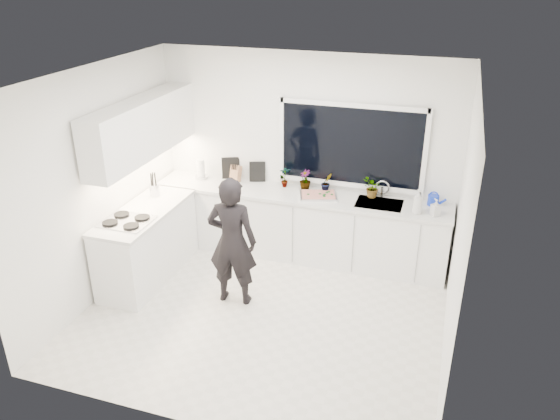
% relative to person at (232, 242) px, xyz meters
% --- Properties ---
extents(floor, '(4.00, 3.50, 0.02)m').
position_rel_person_xyz_m(floor, '(0.42, -0.16, -0.79)').
color(floor, beige).
rests_on(floor, ground).
extents(wall_back, '(4.00, 0.02, 2.70)m').
position_rel_person_xyz_m(wall_back, '(0.42, 1.60, 0.57)').
color(wall_back, white).
rests_on(wall_back, ground).
extents(wall_left, '(0.02, 3.50, 2.70)m').
position_rel_person_xyz_m(wall_left, '(-1.59, -0.16, 0.57)').
color(wall_left, white).
rests_on(wall_left, ground).
extents(wall_right, '(0.02, 3.50, 2.70)m').
position_rel_person_xyz_m(wall_right, '(2.43, -0.16, 0.57)').
color(wall_right, white).
rests_on(wall_right, ground).
extents(ceiling, '(4.00, 3.50, 0.02)m').
position_rel_person_xyz_m(ceiling, '(0.42, -0.16, 1.93)').
color(ceiling, white).
rests_on(ceiling, wall_back).
extents(window, '(1.80, 0.02, 1.00)m').
position_rel_person_xyz_m(window, '(1.02, 1.56, 0.77)').
color(window, black).
rests_on(window, wall_back).
extents(base_cabinets_back, '(3.92, 0.58, 0.88)m').
position_rel_person_xyz_m(base_cabinets_back, '(0.42, 1.29, -0.34)').
color(base_cabinets_back, white).
rests_on(base_cabinets_back, floor).
extents(base_cabinets_left, '(0.58, 1.60, 0.88)m').
position_rel_person_xyz_m(base_cabinets_left, '(-1.25, 0.19, -0.34)').
color(base_cabinets_left, white).
rests_on(base_cabinets_left, floor).
extents(countertop_back, '(3.94, 0.62, 0.04)m').
position_rel_person_xyz_m(countertop_back, '(0.42, 1.28, 0.12)').
color(countertop_back, silver).
rests_on(countertop_back, base_cabinets_back).
extents(countertop_left, '(0.62, 1.60, 0.04)m').
position_rel_person_xyz_m(countertop_left, '(-1.25, 0.19, 0.12)').
color(countertop_left, silver).
rests_on(countertop_left, base_cabinets_left).
extents(upper_cabinets, '(0.34, 2.10, 0.70)m').
position_rel_person_xyz_m(upper_cabinets, '(-1.37, 0.54, 1.07)').
color(upper_cabinets, white).
rests_on(upper_cabinets, wall_left).
extents(sink, '(0.58, 0.42, 0.14)m').
position_rel_person_xyz_m(sink, '(1.47, 1.29, 0.09)').
color(sink, silver).
rests_on(sink, countertop_back).
extents(faucet, '(0.03, 0.03, 0.22)m').
position_rel_person_xyz_m(faucet, '(1.47, 1.49, 0.25)').
color(faucet, silver).
rests_on(faucet, countertop_back).
extents(stovetop, '(0.56, 0.48, 0.03)m').
position_rel_person_xyz_m(stovetop, '(-1.27, -0.16, 0.15)').
color(stovetop, black).
rests_on(stovetop, countertop_left).
extents(person, '(0.61, 0.43, 1.57)m').
position_rel_person_xyz_m(person, '(0.00, 0.00, 0.00)').
color(person, black).
rests_on(person, floor).
extents(pizza_tray, '(0.55, 0.47, 0.03)m').
position_rel_person_xyz_m(pizza_tray, '(0.69, 1.26, 0.15)').
color(pizza_tray, silver).
rests_on(pizza_tray, countertop_back).
extents(pizza, '(0.50, 0.42, 0.01)m').
position_rel_person_xyz_m(pizza, '(0.69, 1.26, 0.17)').
color(pizza, '#B31719').
rests_on(pizza, pizza_tray).
extents(watering_can, '(0.15, 0.15, 0.13)m').
position_rel_person_xyz_m(watering_can, '(2.12, 1.45, 0.20)').
color(watering_can, blue).
rests_on(watering_can, countertop_back).
extents(paper_towel_roll, '(0.14, 0.14, 0.26)m').
position_rel_person_xyz_m(paper_towel_roll, '(-1.04, 1.39, 0.27)').
color(paper_towel_roll, white).
rests_on(paper_towel_roll, countertop_back).
extents(knife_block, '(0.15, 0.13, 0.22)m').
position_rel_person_xyz_m(knife_block, '(-0.53, 1.43, 0.25)').
color(knife_block, olive).
rests_on(knife_block, countertop_back).
extents(utensil_crock, '(0.17, 0.17, 0.16)m').
position_rel_person_xyz_m(utensil_crock, '(-1.34, 0.64, 0.22)').
color(utensil_crock, silver).
rests_on(utensil_crock, countertop_left).
extents(picture_frame_large, '(0.22, 0.09, 0.28)m').
position_rel_person_xyz_m(picture_frame_large, '(-0.25, 1.53, 0.28)').
color(picture_frame_large, black).
rests_on(picture_frame_large, countertop_back).
extents(picture_frame_small, '(0.24, 0.12, 0.30)m').
position_rel_person_xyz_m(picture_frame_small, '(-0.64, 1.53, 0.29)').
color(picture_frame_small, black).
rests_on(picture_frame_small, countertop_back).
extents(herb_plants, '(1.40, 0.29, 0.29)m').
position_rel_person_xyz_m(herb_plants, '(0.86, 1.45, 0.27)').
color(herb_plants, '#26662D').
rests_on(herb_plants, countertop_back).
extents(soap_bottles, '(0.36, 0.16, 0.31)m').
position_rel_person_xyz_m(soap_bottles, '(2.02, 1.14, 0.27)').
color(soap_bottles, '#D8BF66').
rests_on(soap_bottles, countertop_back).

